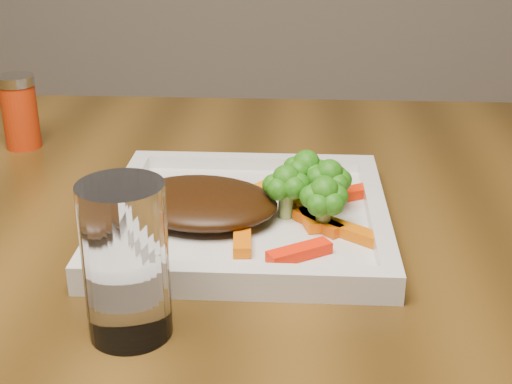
# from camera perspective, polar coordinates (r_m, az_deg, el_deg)

# --- Properties ---
(plate) EXTENTS (0.27, 0.27, 0.01)m
(plate) POSITION_cam_1_polar(r_m,az_deg,el_deg) (0.69, -0.83, -2.33)
(plate) COLOR silver
(plate) RESTS_ON dining_table
(steak) EXTENTS (0.17, 0.14, 0.03)m
(steak) POSITION_cam_1_polar(r_m,az_deg,el_deg) (0.68, -4.40, -0.81)
(steak) COLOR black
(steak) RESTS_ON plate
(broccoli_0) EXTENTS (0.06, 0.06, 0.07)m
(broccoli_0) POSITION_cam_1_polar(r_m,az_deg,el_deg) (0.71, 4.04, 1.85)
(broccoli_0) COLOR #115F0F
(broccoli_0) RESTS_ON plate
(broccoli_1) EXTENTS (0.05, 0.05, 0.06)m
(broccoli_1) POSITION_cam_1_polar(r_m,az_deg,el_deg) (0.69, 5.88, 1.02)
(broccoli_1) COLOR #256110
(broccoli_1) RESTS_ON plate
(broccoli_2) EXTENTS (0.06, 0.06, 0.06)m
(broccoli_2) POSITION_cam_1_polar(r_m,az_deg,el_deg) (0.65, 5.45, -0.71)
(broccoli_2) COLOR #157213
(broccoli_2) RESTS_ON plate
(broccoli_3) EXTENTS (0.07, 0.07, 0.06)m
(broccoli_3) POSITION_cam_1_polar(r_m,az_deg,el_deg) (0.68, 2.42, 0.36)
(broccoli_3) COLOR #165C0F
(broccoli_3) RESTS_ON plate
(carrot_0) EXTENTS (0.06, 0.04, 0.01)m
(carrot_0) POSITION_cam_1_polar(r_m,az_deg,el_deg) (0.61, 3.49, -4.83)
(carrot_0) COLOR #F71E04
(carrot_0) RESTS_ON plate
(carrot_1) EXTENTS (0.06, 0.05, 0.01)m
(carrot_1) POSITION_cam_1_polar(r_m,az_deg,el_deg) (0.65, 7.68, -3.20)
(carrot_1) COLOR #CB5D03
(carrot_1) RESTS_ON plate
(carrot_2) EXTENTS (0.02, 0.06, 0.01)m
(carrot_2) POSITION_cam_1_polar(r_m,az_deg,el_deg) (0.64, -1.11, -3.71)
(carrot_2) COLOR #D95F03
(carrot_2) RESTS_ON plate
(carrot_3) EXTENTS (0.06, 0.04, 0.01)m
(carrot_3) POSITION_cam_1_polar(r_m,az_deg,el_deg) (0.73, 6.97, -0.22)
(carrot_3) COLOR red
(carrot_3) RESTS_ON plate
(carrot_4) EXTENTS (0.05, 0.06, 0.01)m
(carrot_4) POSITION_cam_1_polar(r_m,az_deg,el_deg) (0.74, 1.23, 0.52)
(carrot_4) COLOR orange
(carrot_4) RESTS_ON plate
(carrot_5) EXTENTS (0.02, 0.05, 0.01)m
(carrot_5) POSITION_cam_1_polar(r_m,az_deg,el_deg) (0.67, 4.20, -2.10)
(carrot_5) COLOR #FF6804
(carrot_5) RESTS_ON plate
(carrot_6) EXTENTS (0.05, 0.02, 0.01)m
(carrot_6) POSITION_cam_1_polar(r_m,az_deg,el_deg) (0.70, 3.94, -0.98)
(carrot_6) COLOR orange
(carrot_6) RESTS_ON plate
(spice_shaker) EXTENTS (0.05, 0.05, 0.09)m
(spice_shaker) POSITION_cam_1_polar(r_m,az_deg,el_deg) (0.94, -18.37, 6.10)
(spice_shaker) COLOR #AD2A09
(spice_shaker) RESTS_ON dining_table
(drinking_glass) EXTENTS (0.08, 0.08, 0.12)m
(drinking_glass) POSITION_cam_1_polar(r_m,az_deg,el_deg) (0.52, -10.36, -5.49)
(drinking_glass) COLOR white
(drinking_glass) RESTS_ON dining_table
(carrot_7) EXTENTS (0.05, 0.05, 0.01)m
(carrot_7) POSITION_cam_1_polar(r_m,az_deg,el_deg) (0.67, 4.98, -2.43)
(carrot_7) COLOR #CB4B03
(carrot_7) RESTS_ON plate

